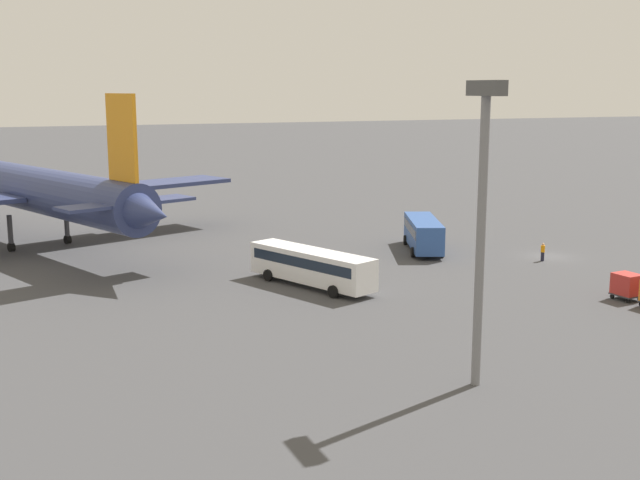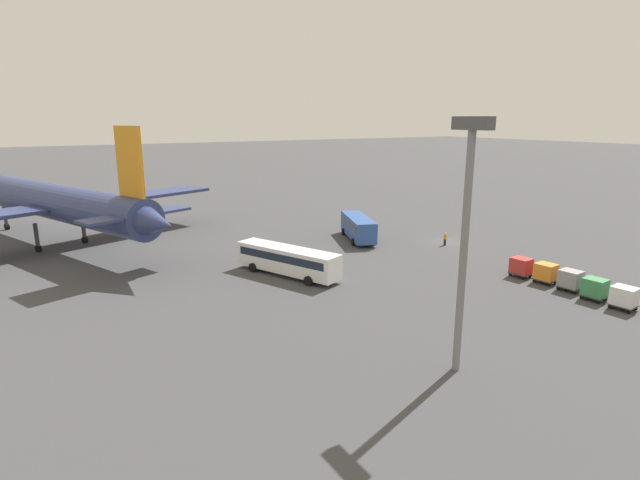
{
  "view_description": "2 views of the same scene",
  "coord_description": "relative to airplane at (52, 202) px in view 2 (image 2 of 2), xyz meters",
  "views": [
    {
      "loc": [
        -61.96,
        49.48,
        16.08
      ],
      "look_at": [
        4.1,
        22.38,
        2.52
      ],
      "focal_mm": 45.0,
      "sensor_mm": 36.0,
      "label": 1
    },
    {
      "loc": [
        -47.81,
        49.11,
        16.35
      ],
      "look_at": [
        -4.88,
        23.29,
        4.12
      ],
      "focal_mm": 28.0,
      "sensor_mm": 36.0,
      "label": 2
    }
  ],
  "objects": [
    {
      "name": "ground_plane",
      "position": [
        -24.79,
        -46.02,
        -5.88
      ],
      "size": [
        600.0,
        600.0,
        0.0
      ],
      "primitive_type": "plane",
      "color": "#424244"
    },
    {
      "name": "cargo_cart_orange",
      "position": [
        -42.98,
        -41.47,
        -4.68
      ],
      "size": [
        2.15,
        1.87,
        2.06
      ],
      "rotation": [
        0.0,
        0.0,
        0.1
      ],
      "color": "#38383D",
      "rests_on": "ground"
    },
    {
      "name": "cargo_cart_red",
      "position": [
        -40.3,
        -41.13,
        -4.68
      ],
      "size": [
        2.15,
        1.87,
        2.06
      ],
      "rotation": [
        0.0,
        0.0,
        0.1
      ],
      "color": "#38383D",
      "rests_on": "ground"
    },
    {
      "name": "worker_person",
      "position": [
        -26.24,
        -44.1,
        -5.0
      ],
      "size": [
        0.38,
        0.38,
        1.74
      ],
      "color": "#1E1E2D",
      "rests_on": "ground"
    },
    {
      "name": "shuttle_bus_near",
      "position": [
        -17.71,
        -36.04,
        -3.95
      ],
      "size": [
        10.47,
        6.29,
        3.21
      ],
      "rotation": [
        0.0,
        0.0,
        -0.38
      ],
      "color": "#2D5199",
      "rests_on": "ground"
    },
    {
      "name": "cargo_cart_white",
      "position": [
        -51.04,
        -40.96,
        -4.68
      ],
      "size": [
        2.15,
        1.87,
        2.06
      ],
      "rotation": [
        0.0,
        0.0,
        0.1
      ],
      "color": "#38383D",
      "rests_on": "ground"
    },
    {
      "name": "airplane",
      "position": [
        0.0,
        0.0,
        0.0
      ],
      "size": [
        49.71,
        43.74,
        15.65
      ],
      "rotation": [
        0.0,
        0.0,
        0.37
      ],
      "color": "navy",
      "rests_on": "ground"
    },
    {
      "name": "shuttle_bus_far",
      "position": [
        -27.11,
        -20.23,
        -4.04
      ],
      "size": [
        12.53,
        7.08,
        3.04
      ],
      "rotation": [
        0.0,
        0.0,
        0.39
      ],
      "color": "white",
      "rests_on": "ground"
    },
    {
      "name": "cargo_cart_grey",
      "position": [
        -45.67,
        -41.48,
        -4.68
      ],
      "size": [
        2.15,
        1.87,
        2.06
      ],
      "rotation": [
        0.0,
        0.0,
        0.1
      ],
      "color": "#38383D",
      "rests_on": "ground"
    },
    {
      "name": "cargo_cart_green",
      "position": [
        -48.35,
        -41.03,
        -4.68
      ],
      "size": [
        2.15,
        1.87,
        2.06
      ],
      "rotation": [
        0.0,
        0.0,
        0.1
      ],
      "color": "#38383D",
      "rests_on": "ground"
    },
    {
      "name": "light_pole",
      "position": [
        -51.22,
        -20.38,
        4.32
      ],
      "size": [
        2.8,
        0.7,
        16.48
      ],
      "color": "slate",
      "rests_on": "ground"
    }
  ]
}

